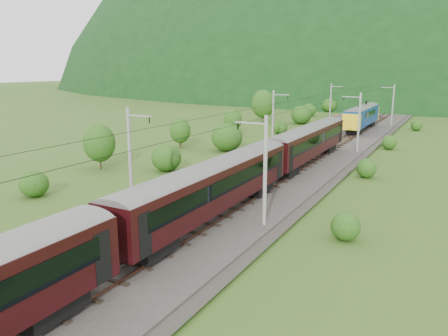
% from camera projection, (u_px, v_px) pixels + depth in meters
% --- Properties ---
extents(ground, '(600.00, 600.00, 0.00)m').
position_uv_depth(ground, '(193.00, 215.00, 34.98)').
color(ground, '#38581B').
rests_on(ground, ground).
extents(railbed, '(14.00, 220.00, 0.30)m').
position_uv_depth(railbed, '(246.00, 184.00, 43.52)').
color(railbed, '#38332D').
rests_on(railbed, ground).
extents(track_left, '(2.40, 220.00, 0.27)m').
position_uv_depth(track_left, '(225.00, 179.00, 44.59)').
color(track_left, brown).
rests_on(track_left, railbed).
extents(track_right, '(2.40, 220.00, 0.27)m').
position_uv_depth(track_right, '(269.00, 185.00, 42.36)').
color(track_right, brown).
rests_on(track_right, railbed).
extents(catenary_left, '(2.54, 192.28, 8.00)m').
position_uv_depth(catenary_left, '(273.00, 116.00, 64.24)').
color(catenary_left, gray).
rests_on(catenary_left, railbed).
extents(catenary_right, '(2.54, 192.28, 8.00)m').
position_uv_depth(catenary_right, '(358.00, 121.00, 58.58)').
color(catenary_right, gray).
rests_on(catenary_right, railbed).
extents(overhead_wires, '(4.83, 198.00, 0.03)m').
position_uv_depth(overhead_wires, '(247.00, 115.00, 41.96)').
color(overhead_wires, black).
rests_on(overhead_wires, ground).
extents(mountain_main, '(504.00, 360.00, 244.00)m').
position_uv_depth(mountain_main, '(428.00, 88.00, 257.94)').
color(mountain_main, black).
rests_on(mountain_main, ground).
extents(mountain_ridge, '(336.00, 280.00, 132.00)m').
position_uv_depth(mountain_ridge, '(267.00, 82.00, 347.77)').
color(mountain_ridge, black).
rests_on(mountain_ridge, ground).
extents(train, '(2.98, 143.51, 5.18)m').
position_uv_depth(train, '(100.00, 228.00, 22.32)').
color(train, black).
rests_on(train, ground).
extents(hazard_post_near, '(0.18, 0.18, 1.72)m').
position_uv_depth(hazard_post_near, '(360.00, 119.00, 90.80)').
color(hazard_post_near, red).
rests_on(hazard_post_near, railbed).
extents(hazard_post_far, '(0.14, 0.14, 1.28)m').
position_uv_depth(hazard_post_far, '(290.00, 156.00, 53.43)').
color(hazard_post_far, red).
rests_on(hazard_post_far, railbed).
extents(signal, '(0.23, 0.23, 2.06)m').
position_uv_depth(signal, '(336.00, 119.00, 87.63)').
color(signal, black).
rests_on(signal, railbed).
extents(vegetation_left, '(12.86, 142.76, 7.02)m').
position_uv_depth(vegetation_left, '(189.00, 133.00, 60.16)').
color(vegetation_left, '#234713').
rests_on(vegetation_left, ground).
extents(vegetation_right, '(5.50, 101.30, 2.63)m').
position_uv_depth(vegetation_right, '(344.00, 217.00, 31.39)').
color(vegetation_right, '#234713').
rests_on(vegetation_right, ground).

